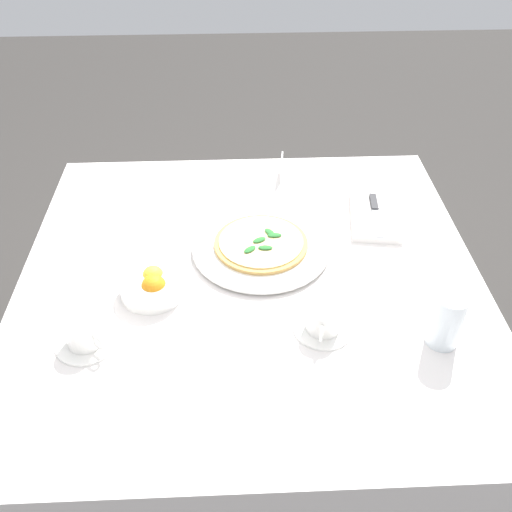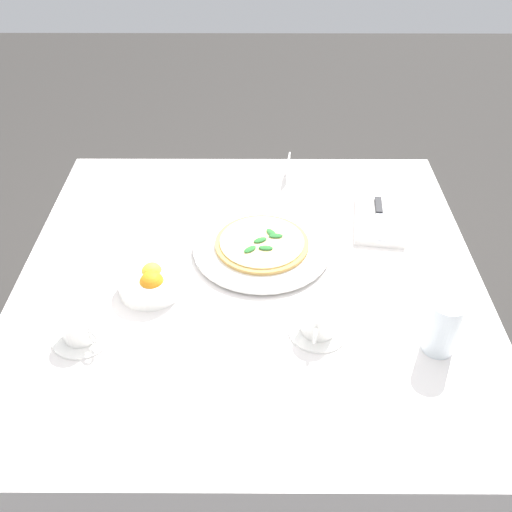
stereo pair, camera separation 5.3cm
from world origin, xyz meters
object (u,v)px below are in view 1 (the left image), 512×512
Objects in this scene: napkin_folded at (375,216)px; pizza at (261,243)px; pizza_plate at (261,247)px; dinner_knife at (376,213)px; coffee_cup_far_left at (84,334)px; citrus_bowl at (153,285)px; coffee_cup_back_corner at (324,320)px; menu_card at (282,167)px; water_glass_left_edge at (446,323)px.

pizza is at bearing -61.03° from napkin_folded.
pizza is 0.34m from napkin_folded.
pizza_plate is 0.34m from dinner_knife.
coffee_cup_far_left is 0.55× the size of napkin_folded.
dinner_knife is at bearing 2.21° from napkin_folded.
coffee_cup_far_left is 0.87× the size of citrus_bowl.
citrus_bowl is (-0.13, -0.38, -0.00)m from coffee_cup_back_corner.
coffee_cup_far_left is 0.83m from napkin_folded.
dinner_knife is (-0.12, 0.32, 0.01)m from pizza_plate.
coffee_cup_back_corner is 0.45m from napkin_folded.
pizza is at bearing 57.67° from pizza_plate.
pizza is 0.31m from coffee_cup_back_corner.
napkin_folded is at bearing 111.07° from pizza.
coffee_cup_back_corner is at bearing -18.16° from napkin_folded.
citrus_bowl is at bearing -25.97° from menu_card.
water_glass_left_edge reaches higher than pizza.
coffee_cup_back_corner is at bearing 92.17° from coffee_cup_far_left.
pizza reaches higher than dinner_knife.
water_glass_left_edge is at bearing 74.19° from citrus_bowl.
coffee_cup_far_left is at bearing -52.12° from pizza_plate.
coffee_cup_back_corner reaches higher than dinner_knife.
coffee_cup_back_corner is at bearing 70.75° from citrus_bowl.
coffee_cup_far_left is 1.02× the size of water_glass_left_edge.
pizza_plate is 0.49m from coffee_cup_far_left.
dinner_knife reaches higher than napkin_folded.
dinner_knife is at bearing 153.81° from coffee_cup_back_corner.
water_glass_left_edge is at bearing 14.27° from napkin_folded.
pizza is 1.22× the size of dinner_knife.
dinner_knife is 0.34m from menu_card.
coffee_cup_back_corner is 0.67× the size of dinner_knife.
menu_card is (-0.24, -0.24, 0.02)m from napkin_folded.
citrus_bowl is 0.61m from menu_card.
pizza is 0.30m from citrus_bowl.
water_glass_left_edge reaches higher than citrus_bowl.
menu_card reaches higher than pizza_plate.
napkin_folded is (-0.41, 0.20, -0.02)m from coffee_cup_back_corner.
dinner_knife is (0.00, -0.00, 0.01)m from napkin_folded.
coffee_cup_far_left reaches higher than napkin_folded.
menu_card is (-0.69, -0.29, -0.03)m from water_glass_left_edge.
coffee_cup_far_left is at bearing -52.14° from pizza.
menu_card is at bearing 167.48° from pizza.
napkin_folded is 0.01m from dinner_knife.
coffee_cup_back_corner is 0.88× the size of citrus_bowl.
pizza_plate is at bearing -61.05° from napkin_folded.
dinner_knife is at bearing 110.65° from pizza.
coffee_cup_back_corner is at bearing -100.31° from water_glass_left_edge.
menu_card is at bearing 167.45° from pizza_plate.
citrus_bowl is (0.15, -0.26, 0.00)m from pizza.
menu_card reaches higher than napkin_folded.
pizza is 1.59× the size of citrus_bowl.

